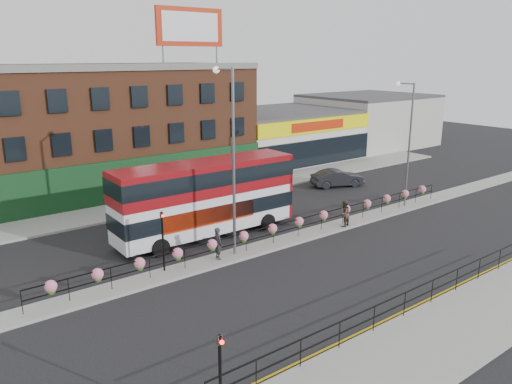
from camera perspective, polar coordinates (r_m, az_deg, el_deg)
ground at (r=30.62m, az=3.43°, el=-5.70°), size 120.00×120.00×0.00m
south_pavement at (r=23.72m, az=23.25°, el=-13.37°), size 60.00×4.00×0.15m
north_pavement at (r=39.97m, az=-7.86°, el=-0.65°), size 60.00×4.00×0.15m
median at (r=30.60m, az=3.43°, el=-5.57°), size 60.00×1.60×0.15m
yellow_line_inner at (r=24.76m, az=18.55°, el=-11.81°), size 60.00×0.10×0.01m
yellow_line_outer at (r=24.68m, az=18.90°, el=-11.94°), size 60.00×0.10×0.01m
brick_building at (r=44.46m, az=-17.78°, el=7.04°), size 25.00×12.21×10.30m
supermarket at (r=54.76m, az=2.59°, el=6.55°), size 15.00×12.25×5.30m
warehouse_east at (r=65.13m, az=12.64°, el=8.04°), size 14.50×12.00×6.30m
billboard at (r=42.36m, az=-7.55°, el=18.18°), size 6.00×0.29×4.40m
median_railing at (r=30.26m, az=3.46°, el=-3.85°), size 30.04×0.56×1.23m
south_railing at (r=22.65m, az=16.67°, el=-11.59°), size 20.04×0.05×1.12m
double_decker_bus at (r=30.83m, az=-5.70°, el=0.11°), size 11.80×3.09×4.76m
car at (r=43.74m, az=9.29°, el=1.59°), size 4.55×5.57×1.49m
pedestrian_a at (r=27.52m, az=-4.35°, el=-5.85°), size 0.76×0.59×1.80m
pedestrian_b at (r=33.05m, az=10.05°, el=-2.43°), size 1.12×1.01×1.75m
lamp_column_west at (r=26.94m, az=-2.92°, el=5.18°), size 0.37×1.80×10.27m
lamp_column_east at (r=37.95m, az=16.93°, el=6.36°), size 0.32×1.58×9.02m
traffic_light_south at (r=15.15m, az=-4.13°, el=-18.82°), size 0.15×0.28×3.65m
traffic_light_median at (r=25.90m, az=-10.65°, el=-4.11°), size 0.15×0.28×3.65m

